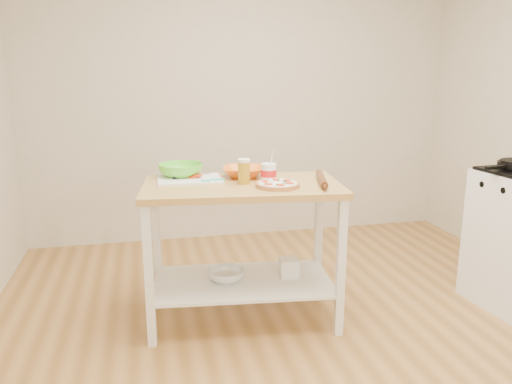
{
  "coord_description": "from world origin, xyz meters",
  "views": [
    {
      "loc": [
        -0.93,
        -2.38,
        1.58
      ],
      "look_at": [
        -0.24,
        0.64,
        0.82
      ],
      "focal_mm": 35.0,
      "sensor_mm": 36.0,
      "label": 1
    }
  ],
  "objects_px": {
    "knife": "(187,176)",
    "orange_bowl": "(244,172)",
    "pizza": "(278,184)",
    "cutting_board": "(189,179)",
    "spatula": "(212,180)",
    "prep_island": "(242,222)",
    "shelf_glass_bowl": "(226,275)",
    "beer_pint": "(244,171)",
    "green_bowl": "(181,170)",
    "rolling_pin": "(322,179)",
    "shelf_bin": "(289,267)",
    "yogurt_tub": "(269,173)"
  },
  "relations": [
    {
      "from": "knife",
      "to": "orange_bowl",
      "type": "bearing_deg",
      "value": -23.99
    },
    {
      "from": "pizza",
      "to": "knife",
      "type": "height_order",
      "value": "pizza"
    },
    {
      "from": "cutting_board",
      "to": "spatula",
      "type": "distance_m",
      "value": 0.17
    },
    {
      "from": "prep_island",
      "to": "shelf_glass_bowl",
      "type": "xyz_separation_m",
      "value": [
        -0.11,
        0.02,
        -0.35
      ]
    },
    {
      "from": "cutting_board",
      "to": "beer_pint",
      "type": "bearing_deg",
      "value": -28.76
    },
    {
      "from": "knife",
      "to": "prep_island",
      "type": "bearing_deg",
      "value": -54.79
    },
    {
      "from": "pizza",
      "to": "cutting_board",
      "type": "bearing_deg",
      "value": 148.15
    },
    {
      "from": "knife",
      "to": "shelf_glass_bowl",
      "type": "relative_size",
      "value": 1.09
    },
    {
      "from": "green_bowl",
      "to": "beer_pint",
      "type": "distance_m",
      "value": 0.46
    },
    {
      "from": "spatula",
      "to": "rolling_pin",
      "type": "bearing_deg",
      "value": -2.89
    },
    {
      "from": "prep_island",
      "to": "shelf_bin",
      "type": "bearing_deg",
      "value": -0.14
    },
    {
      "from": "prep_island",
      "to": "shelf_bin",
      "type": "relative_size",
      "value": 10.68
    },
    {
      "from": "cutting_board",
      "to": "beer_pint",
      "type": "xyz_separation_m",
      "value": [
        0.32,
        -0.18,
        0.07
      ]
    },
    {
      "from": "cutting_board",
      "to": "beer_pint",
      "type": "height_order",
      "value": "beer_pint"
    },
    {
      "from": "yogurt_tub",
      "to": "shelf_bin",
      "type": "bearing_deg",
      "value": -2.07
    },
    {
      "from": "pizza",
      "to": "spatula",
      "type": "bearing_deg",
      "value": 150.81
    },
    {
      "from": "rolling_pin",
      "to": "shelf_bin",
      "type": "bearing_deg",
      "value": 154.56
    },
    {
      "from": "rolling_pin",
      "to": "shelf_bin",
      "type": "height_order",
      "value": "rolling_pin"
    },
    {
      "from": "beer_pint",
      "to": "shelf_bin",
      "type": "height_order",
      "value": "beer_pint"
    },
    {
      "from": "cutting_board",
      "to": "spatula",
      "type": "relative_size",
      "value": 2.6
    },
    {
      "from": "yogurt_tub",
      "to": "cutting_board",
      "type": "bearing_deg",
      "value": 160.14
    },
    {
      "from": "spatula",
      "to": "orange_bowl",
      "type": "xyz_separation_m",
      "value": [
        0.23,
        0.12,
        0.02
      ]
    },
    {
      "from": "orange_bowl",
      "to": "shelf_glass_bowl",
      "type": "relative_size",
      "value": 1.16
    },
    {
      "from": "beer_pint",
      "to": "rolling_pin",
      "type": "bearing_deg",
      "value": -9.36
    },
    {
      "from": "orange_bowl",
      "to": "yogurt_tub",
      "type": "distance_m",
      "value": 0.23
    },
    {
      "from": "spatula",
      "to": "pizza",
      "type": "bearing_deg",
      "value": -18.74
    },
    {
      "from": "cutting_board",
      "to": "shelf_glass_bowl",
      "type": "relative_size",
      "value": 1.72
    },
    {
      "from": "spatula",
      "to": "green_bowl",
      "type": "relative_size",
      "value": 0.55
    },
    {
      "from": "cutting_board",
      "to": "knife",
      "type": "bearing_deg",
      "value": 107.05
    },
    {
      "from": "knife",
      "to": "rolling_pin",
      "type": "relative_size",
      "value": 0.68
    },
    {
      "from": "beer_pint",
      "to": "prep_island",
      "type": "bearing_deg",
      "value": 148.35
    },
    {
      "from": "knife",
      "to": "beer_pint",
      "type": "xyz_separation_m",
      "value": [
        0.33,
        -0.22,
        0.06
      ]
    },
    {
      "from": "shelf_glass_bowl",
      "to": "knife",
      "type": "bearing_deg",
      "value": 136.77
    },
    {
      "from": "yogurt_tub",
      "to": "rolling_pin",
      "type": "bearing_deg",
      "value": -15.7
    },
    {
      "from": "spatula",
      "to": "orange_bowl",
      "type": "height_order",
      "value": "orange_bowl"
    },
    {
      "from": "spatula",
      "to": "rolling_pin",
      "type": "relative_size",
      "value": 0.42
    },
    {
      "from": "cutting_board",
      "to": "yogurt_tub",
      "type": "bearing_deg",
      "value": -18.77
    },
    {
      "from": "knife",
      "to": "orange_bowl",
      "type": "distance_m",
      "value": 0.37
    },
    {
      "from": "prep_island",
      "to": "rolling_pin",
      "type": "xyz_separation_m",
      "value": [
        0.49,
        -0.08,
        0.27
      ]
    },
    {
      "from": "pizza",
      "to": "orange_bowl",
      "type": "distance_m",
      "value": 0.36
    },
    {
      "from": "pizza",
      "to": "shelf_bin",
      "type": "xyz_separation_m",
      "value": [
        0.12,
        0.13,
        -0.6
      ]
    },
    {
      "from": "green_bowl",
      "to": "shelf_bin",
      "type": "height_order",
      "value": "green_bowl"
    },
    {
      "from": "pizza",
      "to": "shelf_bin",
      "type": "bearing_deg",
      "value": 47.9
    },
    {
      "from": "rolling_pin",
      "to": "cutting_board",
      "type": "bearing_deg",
      "value": 161.78
    },
    {
      "from": "prep_island",
      "to": "spatula",
      "type": "relative_size",
      "value": 8.18
    },
    {
      "from": "pizza",
      "to": "beer_pint",
      "type": "xyz_separation_m",
      "value": [
        -0.18,
        0.13,
        0.06
      ]
    },
    {
      "from": "shelf_glass_bowl",
      "to": "beer_pint",
      "type": "bearing_deg",
      "value": -10.54
    },
    {
      "from": "spatula",
      "to": "knife",
      "type": "bearing_deg",
      "value": 144.96
    },
    {
      "from": "prep_island",
      "to": "cutting_board",
      "type": "height_order",
      "value": "cutting_board"
    },
    {
      "from": "cutting_board",
      "to": "orange_bowl",
      "type": "height_order",
      "value": "orange_bowl"
    }
  ]
}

